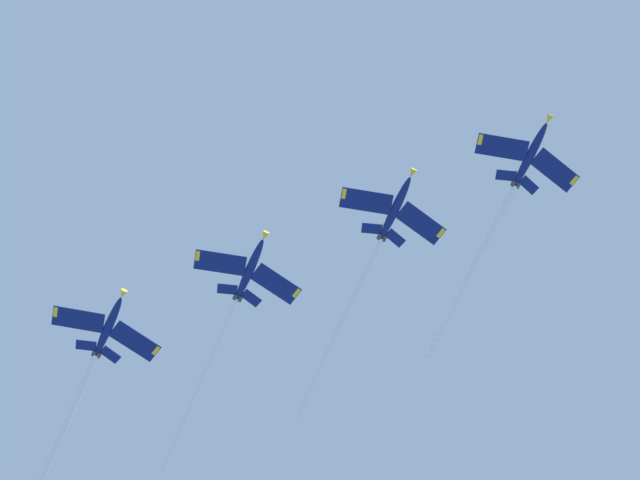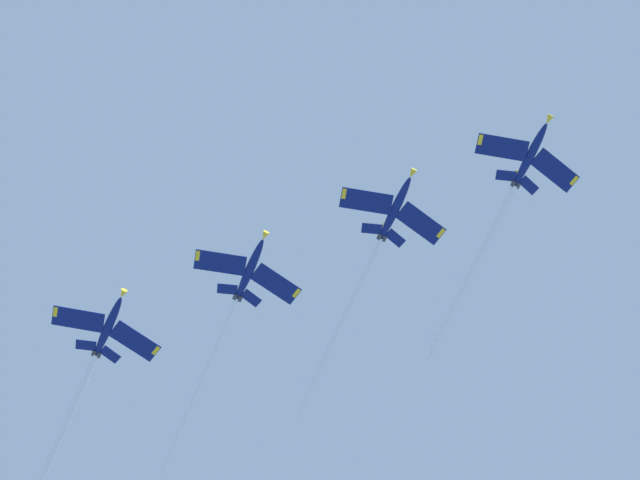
% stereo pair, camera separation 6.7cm
% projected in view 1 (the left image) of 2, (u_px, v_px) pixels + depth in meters
% --- Properties ---
extents(jet_lead, '(48.29, 20.09, 10.45)m').
position_uv_depth(jet_lead, '(504.00, 208.00, 158.57)').
color(jet_lead, navy).
extents(jet_second, '(50.30, 20.10, 10.80)m').
position_uv_depth(jet_second, '(375.00, 252.00, 158.21)').
color(jet_second, navy).
extents(jet_third, '(50.85, 20.10, 10.43)m').
position_uv_depth(jet_third, '(234.00, 306.00, 160.20)').
color(jet_third, navy).
extents(jet_fourth, '(56.30, 20.02, 12.14)m').
position_uv_depth(jet_fourth, '(79.00, 395.00, 162.41)').
color(jet_fourth, navy).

